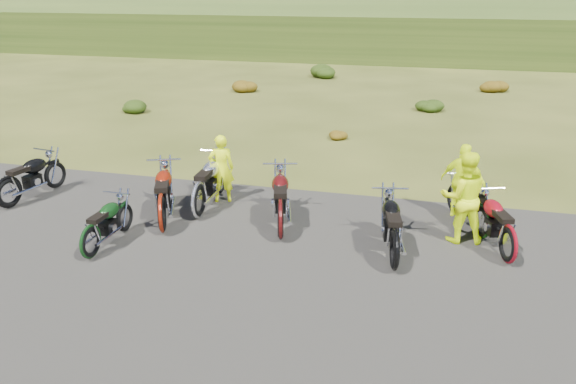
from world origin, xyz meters
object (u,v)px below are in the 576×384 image
(motorcycle_0, at_px, (11,208))
(person_middle, at_px, (221,170))
(motorcycle_3, at_px, (200,218))
(motorcycle_7, at_px, (479,239))

(motorcycle_0, relative_size, person_middle, 1.31)
(motorcycle_0, distance_m, motorcycle_3, 4.50)
(motorcycle_0, bearing_deg, motorcycle_7, -75.24)
(motorcycle_3, relative_size, motorcycle_7, 1.14)
(person_middle, bearing_deg, motorcycle_7, 153.68)
(motorcycle_0, relative_size, motorcycle_7, 1.05)
(motorcycle_0, height_order, motorcycle_3, motorcycle_3)
(motorcycle_0, xyz_separation_m, person_middle, (4.61, 1.63, 0.81))
(motorcycle_3, xyz_separation_m, motorcycle_7, (5.98, 0.44, 0.00))
(motorcycle_7, bearing_deg, person_middle, 61.72)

